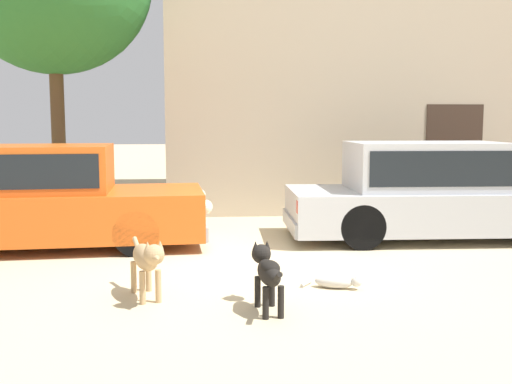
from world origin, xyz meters
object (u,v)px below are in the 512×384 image
Objects in this scene: stray_dog_spotted at (147,259)px; stray_cat at (337,282)px; stray_dog_tan at (268,270)px; parked_sedan_nearest at (36,198)px; parked_sedan_second at (434,191)px.

stray_dog_spotted reaches higher than stray_cat.
stray_cat is at bearing -56.11° from stray_dog_tan.
stray_dog_tan is at bearing -50.75° from parked_sedan_nearest.
parked_sedan_nearest is at bearing -163.99° from stray_dog_spotted.
stray_dog_spotted is 2.03m from stray_cat.
stray_dog_tan is at bearing 51.37° from stray_dog_spotted.
parked_sedan_nearest is 4.31m from stray_dog_tan.
stray_cat is (-2.06, -2.65, -0.66)m from parked_sedan_second.
stray_cat is (0.81, 0.70, -0.32)m from stray_dog_tan.
parked_sedan_second is 7.40× the size of stray_cat.
parked_sedan_nearest is 1.02× the size of parked_sedan_second.
stray_dog_spotted is 1.67× the size of stray_cat.
parked_sedan_nearest is 4.53m from stray_cat.
parked_sedan_nearest reaches higher than stray_dog_spotted.
parked_sedan_second reaches higher than parked_sedan_nearest.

